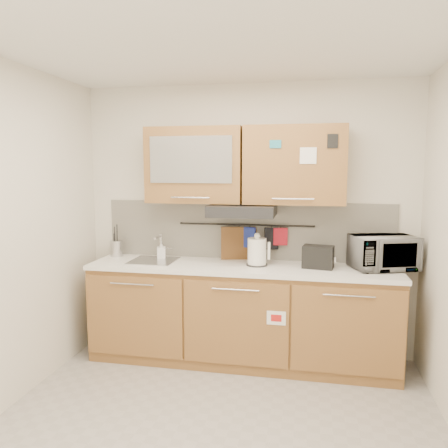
% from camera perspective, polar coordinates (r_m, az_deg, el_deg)
% --- Properties ---
extents(floor, '(3.20, 3.20, 0.00)m').
position_cam_1_polar(floor, '(3.29, -1.38, -25.93)').
color(floor, '#9E9993').
rests_on(floor, ground).
extents(ceiling, '(3.20, 3.20, 0.00)m').
position_cam_1_polar(ceiling, '(2.86, -1.56, 23.41)').
color(ceiling, white).
rests_on(ceiling, wall_back).
extents(wall_back, '(3.20, 0.00, 3.20)m').
position_cam_1_polar(wall_back, '(4.26, 2.93, 0.51)').
color(wall_back, silver).
rests_on(wall_back, ground).
extents(base_cabinet, '(2.80, 0.64, 0.88)m').
position_cam_1_polar(base_cabinet, '(4.17, 2.23, -12.30)').
color(base_cabinet, '#8F5E32').
rests_on(base_cabinet, floor).
extents(countertop, '(2.82, 0.62, 0.04)m').
position_cam_1_polar(countertop, '(4.03, 2.26, -5.67)').
color(countertop, white).
rests_on(countertop, base_cabinet).
extents(backsplash, '(2.80, 0.02, 0.56)m').
position_cam_1_polar(backsplash, '(4.26, 2.90, -0.85)').
color(backsplash, silver).
rests_on(backsplash, countertop).
extents(upper_cabinets, '(1.82, 0.37, 0.70)m').
position_cam_1_polar(upper_cabinets, '(4.06, 2.55, 7.68)').
color(upper_cabinets, '#8F5E32').
rests_on(upper_cabinets, wall_back).
extents(range_hood, '(0.60, 0.46, 0.10)m').
position_cam_1_polar(range_hood, '(4.00, 2.43, 1.79)').
color(range_hood, black).
rests_on(range_hood, upper_cabinets).
extents(sink, '(0.42, 0.40, 0.26)m').
position_cam_1_polar(sink, '(4.25, -9.12, -4.73)').
color(sink, silver).
rests_on(sink, countertop).
extents(utensil_rail, '(1.30, 0.02, 0.02)m').
position_cam_1_polar(utensil_rail, '(4.22, 2.83, -0.11)').
color(utensil_rail, black).
rests_on(utensil_rail, backsplash).
extents(utensil_crock, '(0.13, 0.13, 0.32)m').
position_cam_1_polar(utensil_crock, '(4.54, -13.85, -3.07)').
color(utensil_crock, '#B5B6BA').
rests_on(utensil_crock, countertop).
extents(kettle, '(0.22, 0.19, 0.30)m').
position_cam_1_polar(kettle, '(4.00, 4.35, -3.71)').
color(kettle, white).
rests_on(kettle, countertop).
extents(toaster, '(0.29, 0.20, 0.20)m').
position_cam_1_polar(toaster, '(3.98, 12.20, -4.19)').
color(toaster, black).
rests_on(toaster, countertop).
extents(microwave, '(0.62, 0.51, 0.29)m').
position_cam_1_polar(microwave, '(4.09, 20.09, -3.52)').
color(microwave, '#999999').
rests_on(microwave, countertop).
extents(soap_bottle, '(0.10, 0.10, 0.18)m').
position_cam_1_polar(soap_bottle, '(4.32, -8.19, -3.39)').
color(soap_bottle, '#999999').
rests_on(soap_bottle, countertop).
extents(cutting_board, '(0.34, 0.10, 0.42)m').
position_cam_1_polar(cutting_board, '(4.25, 1.92, -3.21)').
color(cutting_board, brown).
rests_on(cutting_board, utensil_rail).
extents(oven_mitt, '(0.12, 0.06, 0.20)m').
position_cam_1_polar(oven_mitt, '(4.21, 3.35, -1.75)').
color(oven_mitt, navy).
rests_on(oven_mitt, utensil_rail).
extents(dark_pouch, '(0.14, 0.07, 0.21)m').
position_cam_1_polar(dark_pouch, '(4.19, 6.20, -1.90)').
color(dark_pouch, black).
rests_on(dark_pouch, utensil_rail).
extents(pot_holder, '(0.13, 0.04, 0.16)m').
position_cam_1_polar(pot_holder, '(4.18, 7.38, -1.64)').
color(pot_holder, '#A91624').
rests_on(pot_holder, utensil_rail).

